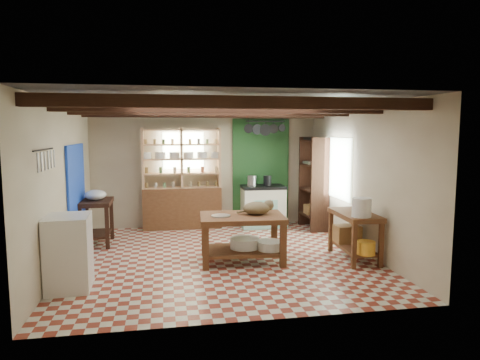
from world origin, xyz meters
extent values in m
cube|color=maroon|center=(0.00, 0.00, -0.01)|extent=(5.00, 5.00, 0.02)
cube|color=#46474B|center=(0.00, 0.00, 2.60)|extent=(5.00, 5.00, 0.02)
cube|color=beige|center=(0.00, 2.50, 1.30)|extent=(5.00, 0.04, 2.60)
cube|color=beige|center=(0.00, -2.50, 1.30)|extent=(5.00, 0.04, 2.60)
cube|color=beige|center=(-2.50, 0.00, 1.30)|extent=(0.04, 5.00, 2.60)
cube|color=beige|center=(2.50, 0.00, 1.30)|extent=(0.04, 5.00, 2.60)
cube|color=#381E13|center=(0.00, 0.00, 2.48)|extent=(5.00, 3.80, 0.15)
cube|color=blue|center=(-2.47, 0.90, 1.10)|extent=(0.04, 1.40, 1.60)
cube|color=#1F4E22|center=(1.25, 2.47, 1.25)|extent=(1.30, 0.04, 2.30)
cube|color=silver|center=(-0.50, 2.48, 1.70)|extent=(0.90, 0.02, 0.80)
cube|color=silver|center=(2.48, 1.00, 1.40)|extent=(0.02, 1.30, 1.20)
cube|color=black|center=(-2.44, -1.20, 1.78)|extent=(0.06, 0.90, 0.28)
cube|color=black|center=(1.25, 2.05, 2.18)|extent=(0.86, 0.12, 0.36)
cube|color=#DCAD7F|center=(-0.55, 2.31, 1.10)|extent=(1.70, 0.34, 2.20)
cube|color=#381E13|center=(2.28, 1.80, 1.00)|extent=(0.40, 0.86, 2.00)
cube|color=brown|center=(0.31, -0.28, 0.38)|extent=(1.42, 1.00, 0.77)
cube|color=white|center=(1.23, 2.15, 0.46)|extent=(0.95, 0.65, 0.92)
cube|color=#381E13|center=(-2.20, 1.24, 0.42)|extent=(0.58, 0.84, 0.85)
cube|color=white|center=(-2.22, -1.07, 0.50)|extent=(0.59, 0.70, 1.01)
cube|color=brown|center=(2.18, -0.49, 0.40)|extent=(0.58, 1.12, 0.79)
ellipsoid|color=olive|center=(0.56, -0.24, 0.87)|extent=(0.50, 0.40, 0.21)
cylinder|color=#B7B9C0|center=(-0.04, -0.30, 0.78)|extent=(0.33, 0.33, 0.02)
cylinder|color=white|center=(0.37, -0.23, 0.29)|extent=(0.52, 0.52, 0.17)
cylinder|color=white|center=(0.75, -0.41, 0.28)|extent=(0.44, 0.44, 0.15)
cylinder|color=#B7B9C0|center=(0.98, 2.15, 1.04)|extent=(0.20, 0.20, 0.23)
cylinder|color=black|center=(1.33, 2.15, 1.04)|extent=(0.18, 0.18, 0.22)
ellipsoid|color=white|center=(-2.20, 1.24, 0.94)|extent=(0.39, 0.39, 0.20)
cylinder|color=white|center=(2.12, -0.84, 0.94)|extent=(0.31, 0.31, 0.30)
cube|color=olive|center=(2.19, -0.19, 0.36)|extent=(0.43, 0.35, 0.29)
cylinder|color=gold|center=(2.17, -0.94, 0.31)|extent=(0.29, 0.29, 0.21)
camera|label=1|loc=(-0.93, -7.02, 2.15)|focal=32.00mm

